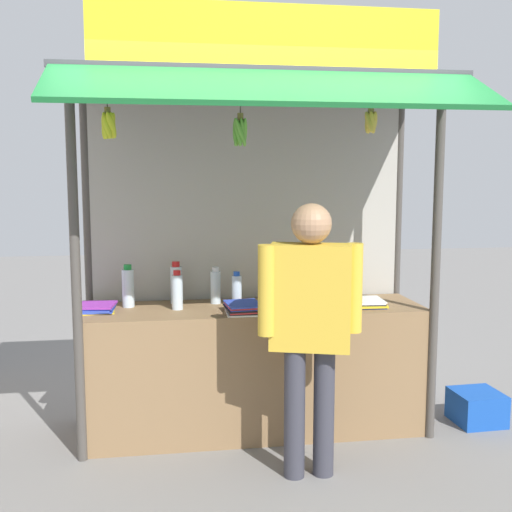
# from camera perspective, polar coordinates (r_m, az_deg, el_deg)

# --- Properties ---
(ground_plane) EXTENTS (20.00, 20.00, 0.00)m
(ground_plane) POSITION_cam_1_polar(r_m,az_deg,el_deg) (4.54, 0.00, -15.45)
(ground_plane) COLOR slate
(stall_counter) EXTENTS (2.28, 0.63, 0.87)m
(stall_counter) POSITION_cam_1_polar(r_m,az_deg,el_deg) (4.39, 0.00, -10.21)
(stall_counter) COLOR olive
(stall_counter) RESTS_ON ground
(stall_structure) EXTENTS (2.48, 1.42, 2.73)m
(stall_structure) POSITION_cam_1_polar(r_m,az_deg,el_deg) (4.25, -0.13, 5.69)
(stall_structure) COLOR #4C4742
(stall_structure) RESTS_ON ground
(water_bottle_front_left) EXTENTS (0.07, 0.07, 0.26)m
(water_bottle_front_left) POSITION_cam_1_polar(r_m,az_deg,el_deg) (4.38, -3.71, -2.78)
(water_bottle_front_left) COLOR silver
(water_bottle_front_left) RESTS_ON stall_counter
(water_bottle_mid_left) EXTENTS (0.08, 0.08, 0.29)m
(water_bottle_mid_left) POSITION_cam_1_polar(r_m,az_deg,el_deg) (4.33, -11.59, -2.80)
(water_bottle_mid_left) COLOR silver
(water_bottle_mid_left) RESTS_ON stall_counter
(water_bottle_front_right) EXTENTS (0.08, 0.08, 0.29)m
(water_bottle_front_right) POSITION_cam_1_polar(r_m,az_deg,el_deg) (4.40, -7.30, -2.53)
(water_bottle_front_right) COLOR silver
(water_bottle_front_right) RESTS_ON stall_counter
(water_bottle_mid_right) EXTENTS (0.08, 0.08, 0.28)m
(water_bottle_mid_right) POSITION_cam_1_polar(r_m,az_deg,el_deg) (4.39, 6.32, -2.66)
(water_bottle_mid_right) COLOR silver
(water_bottle_mid_right) RESTS_ON stall_counter
(water_bottle_left) EXTENTS (0.07, 0.07, 0.24)m
(water_bottle_left) POSITION_cam_1_polar(r_m,az_deg,el_deg) (4.27, -1.77, -3.14)
(water_bottle_left) COLOR silver
(water_bottle_left) RESTS_ON stall_counter
(water_bottle_right) EXTENTS (0.07, 0.07, 0.26)m
(water_bottle_right) POSITION_cam_1_polar(r_m,az_deg,el_deg) (4.21, -7.20, -3.20)
(water_bottle_right) COLOR silver
(water_bottle_right) RESTS_ON stall_counter
(magazine_stack_rear_center) EXTENTS (0.27, 0.27, 0.05)m
(magazine_stack_rear_center) POSITION_cam_1_polar(r_m,az_deg,el_deg) (4.26, -14.39, -4.59)
(magazine_stack_rear_center) COLOR yellow
(magazine_stack_rear_center) RESTS_ON stall_counter
(magazine_stack_back_right) EXTENTS (0.25, 0.28, 0.05)m
(magazine_stack_back_right) POSITION_cam_1_polar(r_m,az_deg,el_deg) (4.36, 10.07, -4.21)
(magazine_stack_back_right) COLOR blue
(magazine_stack_back_right) RESTS_ON stall_counter
(magazine_stack_back_left) EXTENTS (0.24, 0.30, 0.07)m
(magazine_stack_back_left) POSITION_cam_1_polar(r_m,az_deg,el_deg) (4.09, -1.17, -4.75)
(magazine_stack_back_left) COLOR white
(magazine_stack_back_left) RESTS_ON stall_counter
(magazine_stack_far_right) EXTENTS (0.24, 0.32, 0.09)m
(magazine_stack_far_right) POSITION_cam_1_polar(r_m,az_deg,el_deg) (4.20, 5.14, -4.31)
(magazine_stack_far_right) COLOR red
(magazine_stack_far_right) RESTS_ON stall_counter
(banana_bunch_rightmost) EXTENTS (0.10, 0.11, 0.29)m
(banana_bunch_rightmost) POSITION_cam_1_polar(r_m,az_deg,el_deg) (3.74, -13.31, 11.54)
(banana_bunch_rightmost) COLOR #332D23
(banana_bunch_inner_right) EXTENTS (0.09, 0.09, 0.24)m
(banana_bunch_inner_right) POSITION_cam_1_polar(r_m,az_deg,el_deg) (3.94, 10.43, 11.96)
(banana_bunch_inner_right) COLOR #332D23
(banana_bunch_leftmost) EXTENTS (0.09, 0.09, 0.33)m
(banana_bunch_leftmost) POSITION_cam_1_polar(r_m,az_deg,el_deg) (3.76, -1.44, 11.30)
(banana_bunch_leftmost) COLOR #332D23
(vendor_person) EXTENTS (0.61, 0.32, 1.60)m
(vendor_person) POSITION_cam_1_polar(r_m,az_deg,el_deg) (3.60, 4.98, -5.39)
(vendor_person) COLOR #383842
(vendor_person) RESTS_ON ground
(plastic_crate) EXTENTS (0.34, 0.34, 0.23)m
(plastic_crate) POSITION_cam_1_polar(r_m,az_deg,el_deg) (4.86, 19.49, -12.87)
(plastic_crate) COLOR #194CB2
(plastic_crate) RESTS_ON ground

